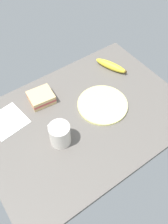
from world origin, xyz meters
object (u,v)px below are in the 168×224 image
at_px(plate_of_food, 103,105).
at_px(sandwich_main, 41,97).
at_px(coffee_mug_black, 60,134).
at_px(banana, 111,66).
at_px(paper_napkin, 7,121).

xyz_separation_m(plate_of_food, sandwich_main, (0.21, -0.19, 0.02)).
height_order(coffee_mug_black, banana, coffee_mug_black).
relative_size(sandwich_main, paper_napkin, 0.79).
distance_m(plate_of_food, paper_napkin, 0.43).
height_order(coffee_mug_black, paper_napkin, coffee_mug_black).
distance_m(sandwich_main, banana, 0.40).
relative_size(coffee_mug_black, paper_napkin, 0.71).
bearing_deg(plate_of_food, paper_napkin, -24.06).
height_order(banana, paper_napkin, banana).
bearing_deg(paper_napkin, plate_of_food, 155.94).
xyz_separation_m(coffee_mug_black, sandwich_main, (-0.04, -0.23, -0.03)).
bearing_deg(coffee_mug_black, sandwich_main, -100.41).
bearing_deg(banana, sandwich_main, -2.48).
xyz_separation_m(sandwich_main, paper_napkin, (0.18, 0.02, -0.02)).
xyz_separation_m(coffee_mug_black, banana, (-0.44, -0.22, -0.03)).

